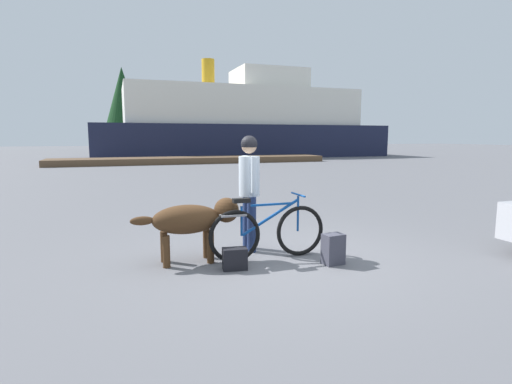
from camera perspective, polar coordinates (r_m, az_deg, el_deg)
The scene contains 11 objects.
ground_plane at distance 5.86m, azimuth 3.67°, elevation -9.47°, with size 160.00×160.00×0.00m, color slate.
bicycle at distance 5.75m, azimuth 1.66°, elevation -5.67°, with size 1.75×0.44×0.93m.
person_cyclist at distance 6.09m, azimuth -0.97°, elevation 1.51°, with size 0.32×0.53×1.77m.
dog at distance 5.64m, azimuth -8.94°, elevation -3.90°, with size 1.50×0.47×0.89m.
backpack at distance 5.66m, azimuth 10.95°, elevation -7.99°, with size 0.28×0.20×0.42m, color #3F3F4C.
handbag_pannier at distance 5.37m, azimuth -3.04°, elevation -9.50°, with size 0.32×0.18×0.29m, color black.
dock_pier at distance 27.41m, azimuth -8.94°, elevation 4.53°, with size 18.16×2.77×0.40m, color brown.
ferry_boat at distance 36.61m, azimuth -1.83°, elevation 9.67°, with size 25.31×8.33×8.37m.
pine_tree_center at distance 49.27m, azimuth -18.49°, elevation 12.65°, with size 3.98×3.98×9.62m.
pine_tree_far_right at distance 52.21m, azimuth 2.94°, elevation 12.78°, with size 4.32×4.32×9.59m.
pine_tree_mid_back at distance 55.52m, azimuth -16.47°, elevation 11.79°, with size 3.30×3.30×8.90m.
Camera 1 is at (-2.21, -5.15, 1.74)m, focal length 28.06 mm.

